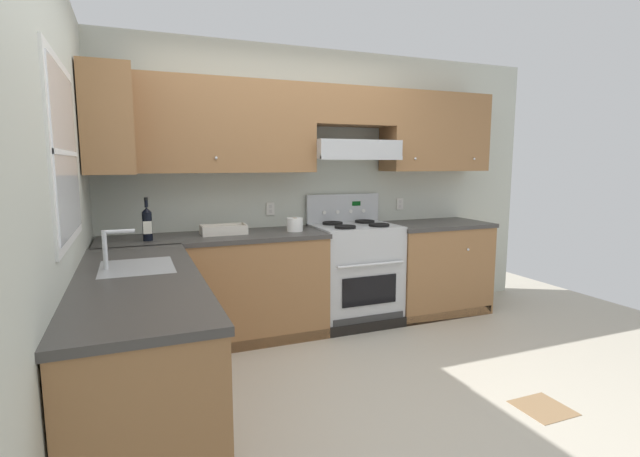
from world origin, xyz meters
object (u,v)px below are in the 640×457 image
stove (355,272)px  paper_towel_roll (295,225)px  wine_bottle (147,223)px  bowl (224,231)px

stove → paper_towel_roll: size_ratio=8.61×
wine_bottle → paper_towel_roll: size_ratio=2.38×
stove → paper_towel_roll: bearing=-176.8°
wine_bottle → bowl: (0.60, 0.11, -0.11)m
wine_bottle → bowl: bearing=10.7°
wine_bottle → bowl: size_ratio=0.89×
wine_bottle → paper_towel_roll: 1.21m
bowl → paper_towel_roll: bearing=-6.0°
stove → bowl: size_ratio=3.22×
wine_bottle → bowl: wine_bottle is taller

